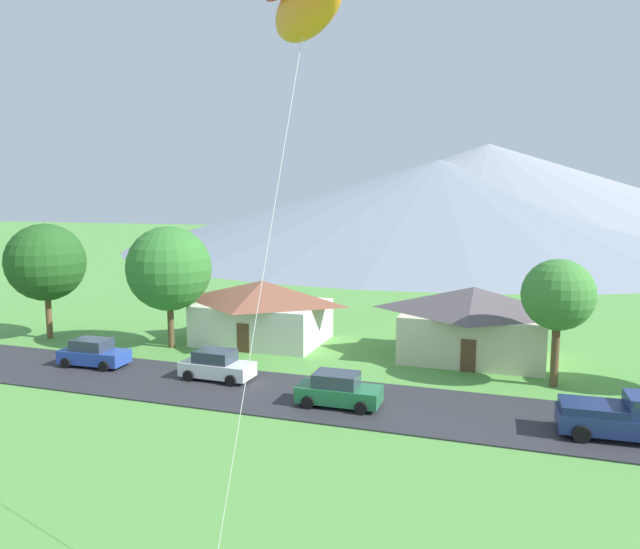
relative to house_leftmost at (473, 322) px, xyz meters
name	(u,v)px	position (x,y,z in m)	size (l,w,h in m)	color
road_strip	(380,405)	(-3.73, -10.61, -2.41)	(160.00, 6.78, 0.08)	#2D2D33
mountain_east_ridge	(487,193)	(-4.76, 103.56, 8.81)	(135.77, 135.77, 22.53)	#8E939E
mountain_central_ridge	(438,203)	(-14.17, 90.84, 6.74)	(130.82, 130.82, 18.38)	gray
house_leftmost	(473,322)	(0.00, 0.00, 0.00)	(9.57, 6.84, 4.74)	beige
house_left_center	(263,310)	(-14.87, -0.14, -0.13)	(9.43, 7.07, 4.49)	silver
tree_near_left	(558,295)	(4.78, -4.47, 2.70)	(3.95, 3.95, 7.16)	brown
tree_left_of_center	(169,269)	(-20.28, -3.75, 3.12)	(5.87, 5.87, 8.52)	brown
tree_right_of_center	(46,262)	(-30.41, -4.29, 3.26)	(5.71, 5.71, 8.58)	brown
parked_car_green_west_end	(338,390)	(-5.69, -11.45, -1.59)	(4.23, 2.14, 1.68)	#237042
parked_car_blue_mid_west	(94,353)	(-22.16, -9.51, -1.59)	(4.28, 2.23, 1.68)	#2847A8
parked_car_white_mid_east	(217,366)	(-13.60, -9.49, -1.59)	(4.24, 2.16, 1.68)	white
pickup_truck_navy_west_side	(625,417)	(7.28, -11.44, -1.39)	(5.28, 2.48, 1.99)	navy
kite_flyer_with_kite	(305,10)	(-3.77, -21.48, 13.61)	(3.67, 7.38, 17.34)	#3D3D42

